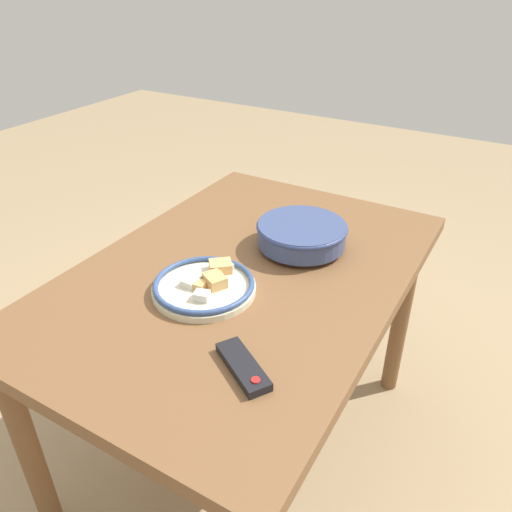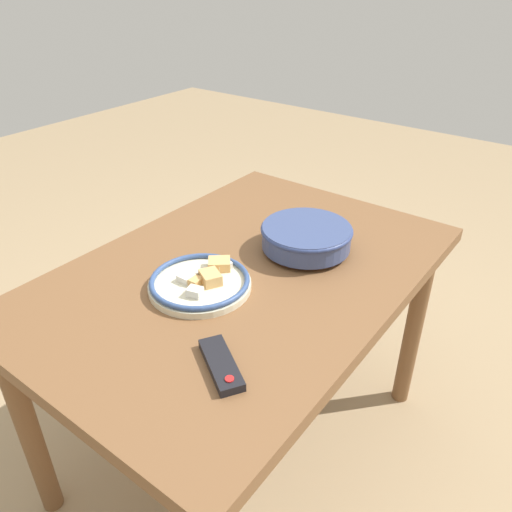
# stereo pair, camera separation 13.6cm
# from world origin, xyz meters

# --- Properties ---
(ground_plane) EXTENTS (8.00, 8.00, 0.00)m
(ground_plane) POSITION_xyz_m (0.00, 0.00, 0.00)
(ground_plane) COLOR #9E8460
(dining_table) EXTENTS (1.21, 0.83, 0.73)m
(dining_table) POSITION_xyz_m (0.00, 0.00, 0.64)
(dining_table) COLOR brown
(dining_table) RESTS_ON ground_plane
(noodle_bowl) EXTENTS (0.26, 0.26, 0.08)m
(noodle_bowl) POSITION_xyz_m (-0.19, 0.09, 0.78)
(noodle_bowl) COLOR #384775
(noodle_bowl) RESTS_ON dining_table
(food_plate) EXTENTS (0.27, 0.27, 0.05)m
(food_plate) POSITION_xyz_m (0.14, -0.03, 0.75)
(food_plate) COLOR beige
(food_plate) RESTS_ON dining_table
(tv_remote) EXTENTS (0.13, 0.17, 0.02)m
(tv_remote) POSITION_xyz_m (0.33, 0.20, 0.74)
(tv_remote) COLOR black
(tv_remote) RESTS_ON dining_table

